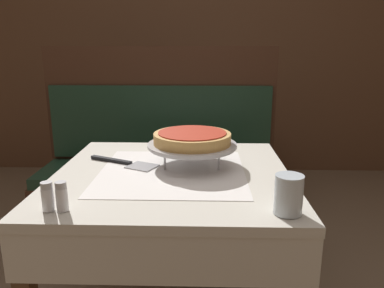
{
  "coord_description": "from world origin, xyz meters",
  "views": [
    {
      "loc": [
        0.11,
        -1.29,
        1.17
      ],
      "look_at": [
        0.07,
        0.05,
        0.82
      ],
      "focal_mm": 35.0,
      "sensor_mm": 36.0,
      "label": 1
    }
  ],
  "objects_px": {
    "dining_table_front": "(173,198)",
    "deep_dish_pizza": "(192,138)",
    "salt_shaker": "(47,197)",
    "water_glass_near": "(289,194)",
    "pizza_pan_stand": "(192,146)",
    "dining_table_rear": "(211,116)",
    "pizza_server": "(125,163)",
    "booth_bench": "(160,189)",
    "pepper_shaker": "(62,197)",
    "condiment_caddy": "(206,97)"
  },
  "relations": [
    {
      "from": "booth_bench",
      "to": "pizza_pan_stand",
      "type": "distance_m",
      "value": 0.85
    },
    {
      "from": "water_glass_near",
      "to": "salt_shaker",
      "type": "distance_m",
      "value": 0.66
    },
    {
      "from": "deep_dish_pizza",
      "to": "pizza_server",
      "type": "height_order",
      "value": "deep_dish_pizza"
    },
    {
      "from": "salt_shaker",
      "to": "condiment_caddy",
      "type": "distance_m",
      "value": 2.17
    },
    {
      "from": "pizza_server",
      "to": "pepper_shaker",
      "type": "distance_m",
      "value": 0.44
    },
    {
      "from": "booth_bench",
      "to": "pizza_pan_stand",
      "type": "height_order",
      "value": "booth_bench"
    },
    {
      "from": "booth_bench",
      "to": "water_glass_near",
      "type": "distance_m",
      "value": 1.29
    },
    {
      "from": "dining_table_front",
      "to": "deep_dish_pizza",
      "type": "height_order",
      "value": "deep_dish_pizza"
    },
    {
      "from": "pizza_pan_stand",
      "to": "pepper_shaker",
      "type": "distance_m",
      "value": 0.55
    },
    {
      "from": "condiment_caddy",
      "to": "pepper_shaker",
      "type": "bearing_deg",
      "value": -100.92
    },
    {
      "from": "dining_table_rear",
      "to": "pizza_pan_stand",
      "type": "xyz_separation_m",
      "value": [
        -0.1,
        -1.62,
        0.18
      ]
    },
    {
      "from": "pizza_pan_stand",
      "to": "condiment_caddy",
      "type": "height_order",
      "value": "condiment_caddy"
    },
    {
      "from": "deep_dish_pizza",
      "to": "water_glass_near",
      "type": "relative_size",
      "value": 2.67
    },
    {
      "from": "dining_table_front",
      "to": "dining_table_rear",
      "type": "height_order",
      "value": "dining_table_front"
    },
    {
      "from": "dining_table_front",
      "to": "salt_shaker",
      "type": "height_order",
      "value": "salt_shaker"
    },
    {
      "from": "condiment_caddy",
      "to": "salt_shaker",
      "type": "bearing_deg",
      "value": -101.95
    },
    {
      "from": "pizza_pan_stand",
      "to": "water_glass_near",
      "type": "xyz_separation_m",
      "value": [
        0.27,
        -0.42,
        -0.02
      ]
    },
    {
      "from": "pizza_server",
      "to": "salt_shaker",
      "type": "relative_size",
      "value": 3.51
    },
    {
      "from": "pepper_shaker",
      "to": "condiment_caddy",
      "type": "distance_m",
      "value": 2.16
    },
    {
      "from": "deep_dish_pizza",
      "to": "pizza_server",
      "type": "bearing_deg",
      "value": 178.32
    },
    {
      "from": "pizza_server",
      "to": "pepper_shaker",
      "type": "height_order",
      "value": "pepper_shaker"
    },
    {
      "from": "dining_table_front",
      "to": "pizza_pan_stand",
      "type": "bearing_deg",
      "value": 47.75
    },
    {
      "from": "booth_bench",
      "to": "pepper_shaker",
      "type": "height_order",
      "value": "booth_bench"
    },
    {
      "from": "dining_table_front",
      "to": "condiment_caddy",
      "type": "xyz_separation_m",
      "value": [
        0.13,
        1.78,
        0.14
      ]
    },
    {
      "from": "dining_table_rear",
      "to": "salt_shaker",
      "type": "relative_size",
      "value": 8.78
    },
    {
      "from": "pizza_pan_stand",
      "to": "water_glass_near",
      "type": "height_order",
      "value": "water_glass_near"
    },
    {
      "from": "dining_table_rear",
      "to": "deep_dish_pizza",
      "type": "distance_m",
      "value": 1.64
    },
    {
      "from": "dining_table_front",
      "to": "deep_dish_pizza",
      "type": "distance_m",
      "value": 0.24
    },
    {
      "from": "deep_dish_pizza",
      "to": "pepper_shaker",
      "type": "height_order",
      "value": "deep_dish_pizza"
    },
    {
      "from": "booth_bench",
      "to": "pepper_shaker",
      "type": "xyz_separation_m",
      "value": [
        -0.13,
        -1.11,
        0.42
      ]
    },
    {
      "from": "deep_dish_pizza",
      "to": "water_glass_near",
      "type": "xyz_separation_m",
      "value": [
        0.27,
        -0.42,
        -0.05
      ]
    },
    {
      "from": "dining_table_front",
      "to": "condiment_caddy",
      "type": "distance_m",
      "value": 1.79
    },
    {
      "from": "dining_table_front",
      "to": "condiment_caddy",
      "type": "height_order",
      "value": "condiment_caddy"
    },
    {
      "from": "dining_table_front",
      "to": "booth_bench",
      "type": "relative_size",
      "value": 0.62
    },
    {
      "from": "dining_table_rear",
      "to": "salt_shaker",
      "type": "xyz_separation_m",
      "value": [
        -0.49,
        -2.04,
        0.15
      ]
    },
    {
      "from": "dining_table_rear",
      "to": "condiment_caddy",
      "type": "height_order",
      "value": "condiment_caddy"
    },
    {
      "from": "dining_table_front",
      "to": "water_glass_near",
      "type": "bearing_deg",
      "value": -44.82
    },
    {
      "from": "dining_table_front",
      "to": "salt_shaker",
      "type": "relative_size",
      "value": 10.2
    },
    {
      "from": "dining_table_front",
      "to": "pizza_server",
      "type": "bearing_deg",
      "value": 155.97
    },
    {
      "from": "condiment_caddy",
      "to": "booth_bench",
      "type": "bearing_deg",
      "value": -105.21
    },
    {
      "from": "water_glass_near",
      "to": "salt_shaker",
      "type": "bearing_deg",
      "value": -179.89
    },
    {
      "from": "salt_shaker",
      "to": "booth_bench",
      "type": "bearing_deg",
      "value": 81.08
    },
    {
      "from": "booth_bench",
      "to": "pizza_pan_stand",
      "type": "relative_size",
      "value": 4.01
    },
    {
      "from": "dining_table_rear",
      "to": "pepper_shaker",
      "type": "bearing_deg",
      "value": -102.48
    },
    {
      "from": "dining_table_front",
      "to": "pizza_server",
      "type": "distance_m",
      "value": 0.24
    },
    {
      "from": "dining_table_rear",
      "to": "pizza_server",
      "type": "distance_m",
      "value": 1.66
    },
    {
      "from": "booth_bench",
      "to": "salt_shaker",
      "type": "bearing_deg",
      "value": -98.92
    },
    {
      "from": "dining_table_front",
      "to": "pizza_pan_stand",
      "type": "relative_size",
      "value": 2.49
    },
    {
      "from": "deep_dish_pizza",
      "to": "salt_shaker",
      "type": "bearing_deg",
      "value": -132.67
    },
    {
      "from": "pizza_pan_stand",
      "to": "pizza_server",
      "type": "xyz_separation_m",
      "value": [
        -0.26,
        0.01,
        -0.07
      ]
    }
  ]
}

